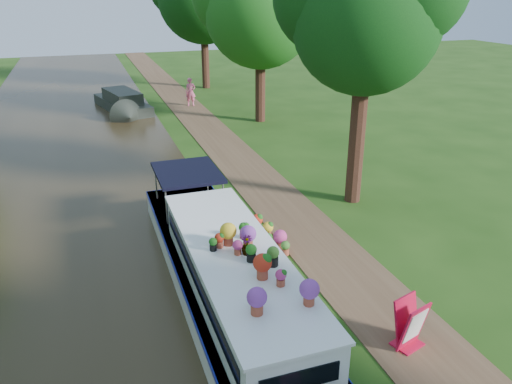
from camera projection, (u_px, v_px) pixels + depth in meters
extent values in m
plane|color=#1D3F0F|center=(287.00, 256.00, 14.37)|extent=(100.00, 100.00, 0.00)
cube|color=black|center=(66.00, 295.00, 12.56)|extent=(10.00, 100.00, 0.02)
cube|color=#4F3825|center=(324.00, 249.00, 14.73)|extent=(2.20, 100.00, 0.03)
cube|color=white|center=(227.00, 289.00, 12.10)|extent=(2.20, 12.00, 0.75)
cube|color=#101B92|center=(227.00, 278.00, 11.98)|extent=(2.24, 12.04, 0.12)
cube|color=white|center=(236.00, 274.00, 11.06)|extent=(1.80, 7.00, 1.05)
cube|color=white|center=(236.00, 252.00, 10.85)|extent=(1.90, 7.10, 0.06)
cube|color=black|center=(274.00, 264.00, 11.31)|extent=(0.03, 6.40, 0.38)
cube|color=black|center=(196.00, 278.00, 10.76)|extent=(0.03, 6.40, 0.38)
cube|color=black|center=(187.00, 172.00, 15.28)|extent=(1.90, 2.40, 0.10)
imported|color=#164F15|center=(257.00, 296.00, 8.88)|extent=(0.24, 0.17, 0.44)
imported|color=#164F15|center=(247.00, 245.00, 10.60)|extent=(0.34, 0.34, 0.43)
cylinder|color=black|center=(357.00, 140.00, 17.27)|extent=(0.56, 0.56, 4.55)
sphere|color=black|center=(366.00, 19.00, 15.76)|extent=(4.80, 4.80, 4.80)
cylinder|color=black|center=(260.00, 88.00, 28.10)|extent=(0.56, 0.56, 3.85)
sphere|color=#164F15|center=(261.00, 12.00, 26.57)|extent=(6.00, 6.00, 6.00)
cylinder|color=black|center=(205.00, 60.00, 37.49)|extent=(0.56, 0.56, 4.20)
cube|color=#232722|center=(123.00, 105.00, 31.31)|extent=(3.22, 6.20, 0.59)
cube|color=#232722|center=(122.00, 96.00, 30.63)|extent=(2.25, 3.71, 0.69)
cube|color=#BF0D31|center=(407.00, 344.00, 10.77)|extent=(0.73, 0.66, 0.03)
cube|color=#BF0D31|center=(414.00, 327.00, 10.45)|extent=(0.74, 0.47, 1.09)
cube|color=#BF0D31|center=(406.00, 320.00, 10.68)|extent=(0.74, 0.47, 1.09)
cube|color=white|center=(415.00, 326.00, 10.39)|extent=(0.56, 0.33, 0.76)
imported|color=#D85970|center=(191.00, 92.00, 32.11)|extent=(0.70, 0.51, 1.77)
imported|color=#2F5D1B|center=(230.00, 204.00, 17.37)|extent=(0.36, 0.32, 0.39)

